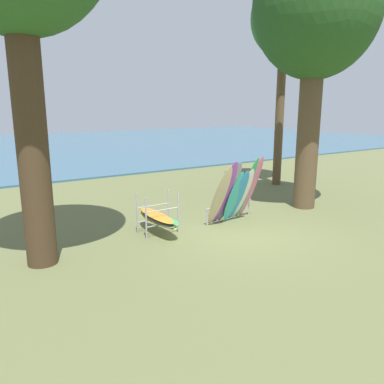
{
  "coord_description": "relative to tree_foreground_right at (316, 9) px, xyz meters",
  "views": [
    {
      "loc": [
        -7.48,
        -8.46,
        3.83
      ],
      "look_at": [
        -0.86,
        1.65,
        1.1
      ],
      "focal_mm": 35.78,
      "sensor_mm": 36.0,
      "label": 1
    }
  ],
  "objects": [
    {
      "name": "tree_mid_behind",
      "position": [
        2.33,
        3.75,
        0.51
      ],
      "size": [
        3.07,
        3.07,
        9.53
      ],
      "color": "brown",
      "rests_on": "ground"
    },
    {
      "name": "lake_water",
      "position": [
        -3.99,
        28.1,
        -7.07
      ],
      "size": [
        80.0,
        36.0,
        0.1
      ],
      "primitive_type": "cube",
      "color": "#38607A",
      "rests_on": "ground"
    },
    {
      "name": "tree_foreground_right",
      "position": [
        0.0,
        0.0,
        0.0
      ],
      "size": [
        4.44,
        4.44,
        9.83
      ],
      "color": "brown",
      "rests_on": "ground"
    },
    {
      "name": "leaning_board_pile",
      "position": [
        -3.52,
        -0.13,
        -6.1
      ],
      "size": [
        2.2,
        1.32,
        2.22
      ],
      "color": "#C6B289",
      "rests_on": "ground"
    },
    {
      "name": "board_storage_rack",
      "position": [
        -6.21,
        0.34,
        -6.62
      ],
      "size": [
        1.15,
        2.13,
        1.25
      ],
      "color": "#9EA0A5",
      "rests_on": "ground"
    },
    {
      "name": "ground_plane",
      "position": [
        -3.99,
        -1.17,
        -7.12
      ],
      "size": [
        80.0,
        80.0,
        0.0
      ],
      "primitive_type": "plane",
      "color": "#60663D"
    }
  ]
}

